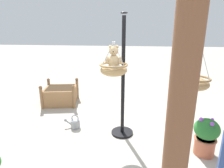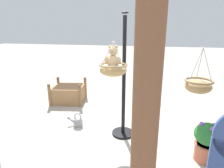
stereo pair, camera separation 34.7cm
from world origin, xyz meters
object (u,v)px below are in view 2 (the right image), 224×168
(display_pole_central, at_px, (123,101))
(watering_can, at_px, (78,121))
(potted_plant_tall_leafy, at_px, (207,141))
(hanging_basket_with_teddy, at_px, (113,69))
(wooden_planter_box, at_px, (69,93))
(teddy_bear, at_px, (113,59))
(greenhouse_pillar_right, at_px, (144,139))
(hanging_basket_left_high, at_px, (198,86))

(display_pole_central, relative_size, watering_can, 6.70)
(potted_plant_tall_leafy, bearing_deg, hanging_basket_with_teddy, -9.00)
(wooden_planter_box, relative_size, watering_can, 3.00)
(teddy_bear, relative_size, wooden_planter_box, 0.39)
(display_pole_central, bearing_deg, greenhouse_pillar_right, 102.55)
(greenhouse_pillar_right, height_order, wooden_planter_box, greenhouse_pillar_right)
(wooden_planter_box, bearing_deg, potted_plant_tall_leafy, 149.46)
(hanging_basket_left_high, distance_m, wooden_planter_box, 3.66)
(teddy_bear, xyz_separation_m, greenhouse_pillar_right, (-0.66, 2.04, -0.19))
(teddy_bear, distance_m, wooden_planter_box, 2.75)
(wooden_planter_box, height_order, potted_plant_tall_leafy, potted_plant_tall_leafy)
(greenhouse_pillar_right, relative_size, watering_can, 8.19)
(teddy_bear, height_order, hanging_basket_left_high, teddy_bear)
(hanging_basket_with_teddy, height_order, potted_plant_tall_leafy, hanging_basket_with_teddy)
(hanging_basket_with_teddy, relative_size, potted_plant_tall_leafy, 0.87)
(display_pole_central, bearing_deg, hanging_basket_left_high, 169.23)
(display_pole_central, relative_size, greenhouse_pillar_right, 0.82)
(teddy_bear, height_order, greenhouse_pillar_right, greenhouse_pillar_right)
(display_pole_central, bearing_deg, hanging_basket_with_teddy, 59.04)
(teddy_bear, bearing_deg, potted_plant_tall_leafy, 171.75)
(teddy_bear, bearing_deg, hanging_basket_with_teddy, -90.00)
(hanging_basket_with_teddy, height_order, watering_can, hanging_basket_with_teddy)
(potted_plant_tall_leafy, xyz_separation_m, watering_can, (2.47, -0.61, -0.25))
(hanging_basket_with_teddy, distance_m, hanging_basket_left_high, 1.42)
(hanging_basket_with_teddy, bearing_deg, teddy_bear, 90.00)
(greenhouse_pillar_right, bearing_deg, hanging_basket_left_high, -109.78)
(watering_can, bearing_deg, hanging_basket_with_teddy, 157.66)
(hanging_basket_left_high, distance_m, potted_plant_tall_leafy, 0.89)
(hanging_basket_with_teddy, relative_size, wooden_planter_box, 0.56)
(hanging_basket_with_teddy, bearing_deg, display_pole_central, -120.96)
(greenhouse_pillar_right, xyz_separation_m, potted_plant_tall_leafy, (-0.92, -1.81, -1.03))
(display_pole_central, xyz_separation_m, wooden_planter_box, (1.86, -1.44, -0.46))
(display_pole_central, distance_m, hanging_basket_with_teddy, 0.74)
(teddy_bear, relative_size, watering_can, 1.17)
(hanging_basket_left_high, relative_size, wooden_planter_box, 0.70)
(wooden_planter_box, height_order, watering_can, wooden_planter_box)
(display_pole_central, bearing_deg, teddy_bear, 61.06)
(wooden_planter_box, bearing_deg, teddy_bear, 134.91)
(hanging_basket_with_teddy, bearing_deg, greenhouse_pillar_right, 107.87)
(watering_can, bearing_deg, display_pole_central, 173.75)
(display_pole_central, xyz_separation_m, greenhouse_pillar_right, (-0.51, 2.31, 0.67))
(potted_plant_tall_leafy, bearing_deg, watering_can, -13.98)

